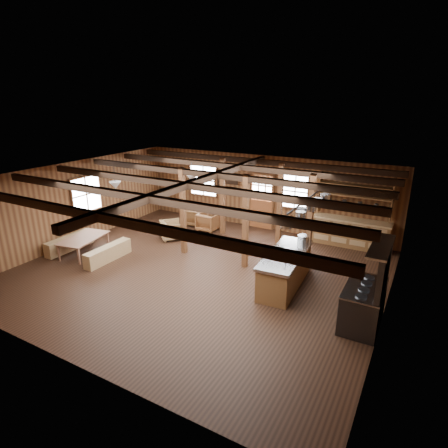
{
  "coord_description": "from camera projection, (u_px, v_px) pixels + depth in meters",
  "views": [
    {
      "loc": [
        5.45,
        -8.24,
        4.85
      ],
      "look_at": [
        0.45,
        0.71,
        1.34
      ],
      "focal_mm": 30.0,
      "sensor_mm": 36.0,
      "label": 1
    }
  ],
  "objects": [
    {
      "name": "room",
      "position": [
        198.0,
        227.0,
        10.44
      ],
      "size": [
        10.04,
        9.04,
        2.84
      ],
      "color": "black",
      "rests_on": "ground"
    },
    {
      "name": "ceiling_joists",
      "position": [
        200.0,
        180.0,
        10.17
      ],
      "size": [
        9.8,
        8.82,
        0.18
      ],
      "color": "black",
      "rests_on": "ceiling"
    },
    {
      "name": "timber_posts",
      "position": [
        247.0,
        210.0,
        11.92
      ],
      "size": [
        3.95,
        2.35,
        2.8
      ],
      "color": "#4C2A15",
      "rests_on": "floor"
    },
    {
      "name": "back_door",
      "position": [
        261.0,
        206.0,
        14.28
      ],
      "size": [
        1.02,
        0.08,
        2.15
      ],
      "color": "brown",
      "rests_on": "floor"
    },
    {
      "name": "window_back_left",
      "position": [
        204.0,
        180.0,
        15.25
      ],
      "size": [
        1.32,
        0.06,
        1.32
      ],
      "color": "white",
      "rests_on": "wall_back"
    },
    {
      "name": "window_back_right",
      "position": [
        295.0,
        192.0,
        13.46
      ],
      "size": [
        1.02,
        0.06,
        1.32
      ],
      "color": "white",
      "rests_on": "wall_back"
    },
    {
      "name": "window_left",
      "position": [
        86.0,
        194.0,
        13.07
      ],
      "size": [
        0.14,
        1.24,
        1.32
      ],
      "color": "white",
      "rests_on": "wall_back"
    },
    {
      "name": "notice_boards",
      "position": [
        227.0,
        182.0,
        14.73
      ],
      "size": [
        1.08,
        0.03,
        0.9
      ],
      "color": "silver",
      "rests_on": "wall_back"
    },
    {
      "name": "back_counter",
      "position": [
        351.0,
        229.0,
        12.6
      ],
      "size": [
        2.55,
        0.6,
        2.45
      ],
      "color": "brown",
      "rests_on": "floor"
    },
    {
      "name": "pendant_lamps",
      "position": [
        155.0,
        181.0,
        12.02
      ],
      "size": [
        1.86,
        2.36,
        0.66
      ],
      "color": "#313234",
      "rests_on": "ceiling"
    },
    {
      "name": "pot_rack",
      "position": [
        308.0,
        208.0,
        9.02
      ],
      "size": [
        0.39,
        3.0,
        0.45
      ],
      "color": "#313234",
      "rests_on": "ceiling"
    },
    {
      "name": "kitchen_island",
      "position": [
        285.0,
        269.0,
        9.98
      ],
      "size": [
        1.04,
        2.55,
        1.2
      ],
      "rotation": [
        0.0,
        0.0,
        0.06
      ],
      "color": "brown",
      "rests_on": "floor"
    },
    {
      "name": "step_stool",
      "position": [
        289.0,
        279.0,
        10.05
      ],
      "size": [
        0.47,
        0.38,
        0.37
      ],
      "primitive_type": "cube",
      "rotation": [
        0.0,
        0.0,
        -0.21
      ],
      "color": "olive",
      "rests_on": "floor"
    },
    {
      "name": "commercial_range",
      "position": [
        366.0,
        299.0,
        8.2
      ],
      "size": [
        0.81,
        1.57,
        1.94
      ],
      "color": "#313234",
      "rests_on": "floor"
    },
    {
      "name": "dining_table",
      "position": [
        85.0,
        246.0,
        12.04
      ],
      "size": [
        1.18,
        1.76,
        0.57
      ],
      "primitive_type": "imported",
      "rotation": [
        0.0,
        0.0,
        1.75
      ],
      "color": "brown",
      "rests_on": "floor"
    },
    {
      "name": "bench_wall",
      "position": [
        70.0,
        243.0,
        12.4
      ],
      "size": [
        0.32,
        1.73,
        0.48
      ],
      "primitive_type": "cube",
      "color": "olive",
      "rests_on": "floor"
    },
    {
      "name": "bench_aisle",
      "position": [
        108.0,
        253.0,
        11.59
      ],
      "size": [
        0.32,
        1.71,
        0.47
      ],
      "primitive_type": "cube",
      "color": "olive",
      "rests_on": "floor"
    },
    {
      "name": "armchair_a",
      "position": [
        194.0,
        217.0,
        14.79
      ],
      "size": [
        0.82,
        0.84,
        0.67
      ],
      "primitive_type": "imported",
      "rotation": [
        0.0,
        0.0,
        3.3
      ],
      "color": "brown",
      "rests_on": "floor"
    },
    {
      "name": "armchair_b",
      "position": [
        208.0,
        222.0,
        14.18
      ],
      "size": [
        0.72,
        0.74,
        0.68
      ],
      "primitive_type": "imported",
      "rotation": [
        0.0,
        0.0,
        3.14
      ],
      "color": "brown",
      "rests_on": "floor"
    },
    {
      "name": "armchair_c",
      "position": [
        172.0,
        230.0,
        13.31
      ],
      "size": [
        1.03,
        1.03,
        0.67
      ],
      "primitive_type": "imported",
      "rotation": [
        0.0,
        0.0,
        2.41
      ],
      "color": "olive",
      "rests_on": "floor"
    },
    {
      "name": "counter_pot",
      "position": [
        303.0,
        239.0,
        10.56
      ],
      "size": [
        0.32,
        0.32,
        0.19
      ],
      "primitive_type": "cylinder",
      "color": "#AEB1B5",
      "rests_on": "kitchen_island"
    },
    {
      "name": "bowl",
      "position": [
        285.0,
        250.0,
        9.95
      ],
      "size": [
        0.33,
        0.33,
        0.07
      ],
      "primitive_type": "imported",
      "rotation": [
        0.0,
        0.0,
        -0.2
      ],
      "color": "silver",
      "rests_on": "kitchen_island"
    }
  ]
}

